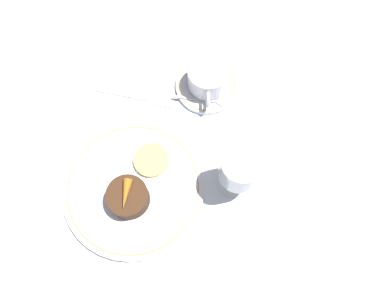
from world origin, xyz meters
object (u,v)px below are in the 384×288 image
Objects in this scene: coffee_cup at (208,78)px; wine_glass at (239,170)px; dinner_plate at (133,188)px; dessert_cake at (128,197)px; fork at (142,98)px.

coffee_cup is 0.81× the size of wine_glass.
dinner_plate is at bearing -32.18° from coffee_cup.
dessert_cake is at bearing -78.89° from wine_glass.
wine_glass is 0.21m from dessert_cake.
wine_glass is (0.21, 0.05, 0.05)m from coffee_cup.
wine_glass is at bearing 13.78° from coffee_cup.
coffee_cup is 0.14m from fork.
dinner_plate is 0.04m from dessert_cake.
coffee_cup is 1.45× the size of dessert_cake.
coffee_cup reaches higher than dessert_cake.
fork is at bearing -133.70° from wine_glass.
wine_glass is at bearing 101.11° from dessert_cake.
dinner_plate reaches higher than fork.
wine_glass is (-0.01, 0.19, 0.08)m from dinner_plate.
coffee_cup is at bearing 102.27° from fork.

